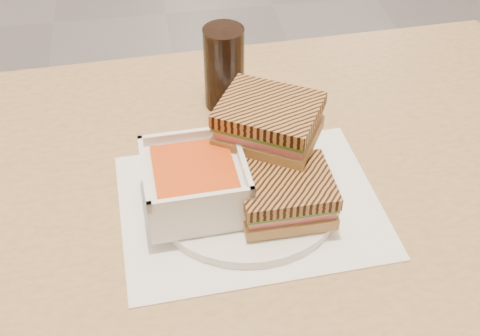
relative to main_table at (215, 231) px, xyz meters
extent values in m
cube|color=tan|center=(0.00, 0.00, 0.10)|extent=(1.23, 0.75, 0.03)
cylinder|color=tan|center=(0.54, 0.32, -0.28)|extent=(0.06, 0.06, 0.72)
cube|color=white|center=(0.04, -0.06, 0.11)|extent=(0.36, 0.29, 0.00)
cylinder|color=white|center=(0.04, -0.05, 0.12)|extent=(0.26, 0.26, 0.01)
cube|color=white|center=(-0.03, -0.06, 0.16)|extent=(0.14, 0.14, 0.06)
cube|color=#D94816|center=(-0.03, -0.06, 0.19)|extent=(0.11, 0.11, 0.01)
cube|color=white|center=(0.03, -0.06, 0.19)|extent=(0.01, 0.13, 0.02)
cube|color=white|center=(-0.09, -0.06, 0.19)|extent=(0.01, 0.13, 0.02)
cube|color=white|center=(-0.03, 0.00, 0.19)|extent=(0.13, 0.01, 0.02)
cube|color=white|center=(-0.03, -0.12, 0.19)|extent=(0.13, 0.01, 0.02)
cube|color=tan|center=(0.08, -0.09, 0.14)|extent=(0.12, 0.10, 0.02)
cube|color=#D86C6C|center=(0.08, -0.09, 0.16)|extent=(0.11, 0.09, 0.01)
cube|color=#386B23|center=(0.08, -0.09, 0.16)|extent=(0.12, 0.10, 0.01)
cube|color=olive|center=(0.08, -0.09, 0.18)|extent=(0.12, 0.10, 0.02)
cube|color=tan|center=(0.08, -0.01, 0.19)|extent=(0.17, 0.16, 0.02)
cube|color=#D86C6C|center=(0.08, -0.01, 0.21)|extent=(0.15, 0.15, 0.01)
cube|color=#386B23|center=(0.08, -0.01, 0.22)|extent=(0.16, 0.15, 0.01)
cube|color=olive|center=(0.08, -0.01, 0.23)|extent=(0.17, 0.16, 0.02)
cylinder|color=black|center=(0.04, 0.18, 0.18)|extent=(0.06, 0.06, 0.14)
camera|label=1|loc=(-0.07, -0.65, 0.72)|focal=46.01mm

